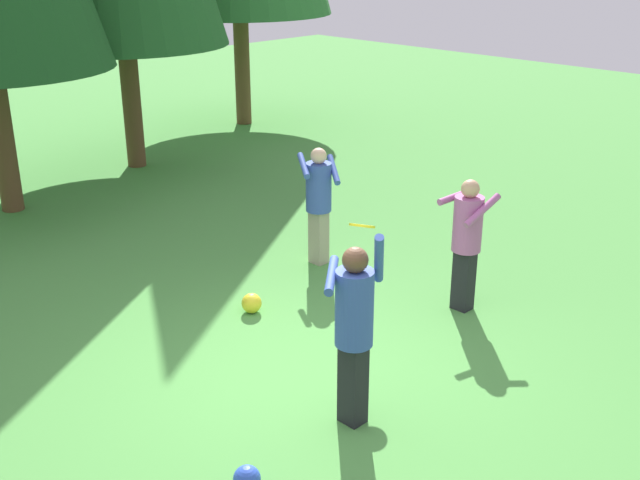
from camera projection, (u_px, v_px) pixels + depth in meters
name	position (u px, v px, depth m)	size (l,w,h in m)	color
ground_plane	(310.00, 374.00, 7.93)	(40.00, 40.00, 0.00)	#4C9342
person_thrower	(354.00, 321.00, 6.79)	(0.68, 0.68, 1.91)	black
person_catcher	(319.00, 196.00, 10.27)	(0.71, 0.72, 1.60)	gray
person_bystander	(467.00, 234.00, 8.97)	(0.61, 0.56, 1.61)	black
frisbee	(362.00, 226.00, 7.93)	(0.35, 0.36, 0.12)	yellow
ball_blue	(247.00, 479.00, 6.24)	(0.23, 0.23, 0.23)	blue
ball_yellow	(252.00, 303.00, 9.18)	(0.24, 0.24, 0.24)	yellow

